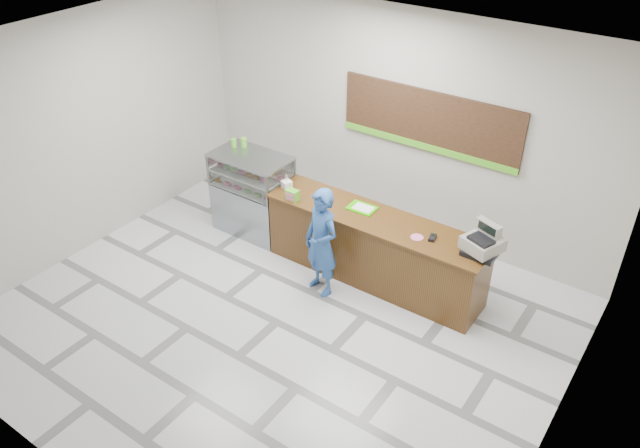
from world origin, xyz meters
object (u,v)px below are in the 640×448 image
Objects in this scene: serving_tray at (362,208)px; sales_counter at (374,249)px; customer at (321,243)px; cash_register at (483,243)px; display_case at (253,193)px.

sales_counter is at bearing -20.22° from serving_tray.
serving_tray is at bearing 93.34° from customer.
cash_register reaches higher than serving_tray.
display_case is at bearing -159.26° from cash_register.
display_case reaches higher than serving_tray.
sales_counter is at bearing -157.90° from cash_register.
customer reaches higher than serving_tray.
display_case is 1.88m from customer.
sales_counter is at bearing 71.33° from customer.
serving_tray is (-1.78, 0.04, -0.14)m from cash_register.
customer is (-0.46, -0.64, 0.28)m from sales_counter.
sales_counter is 5.93× the size of cash_register.
cash_register is (1.50, 0.06, 0.66)m from sales_counter.
sales_counter is 0.60m from serving_tray.
display_case is 3.75m from cash_register.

